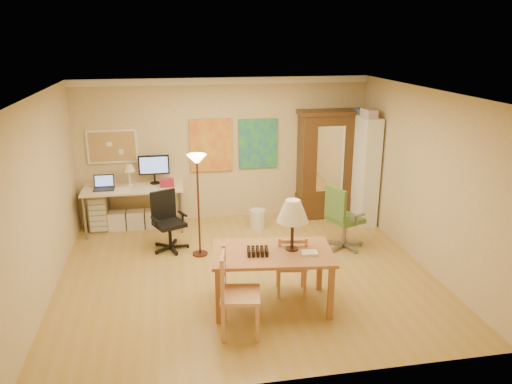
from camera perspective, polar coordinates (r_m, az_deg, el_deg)
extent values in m
plane|color=#AB863C|center=(7.65, -1.18, -9.22)|extent=(5.50, 5.50, 0.00)
cube|color=white|center=(9.30, -3.77, 12.57)|extent=(5.50, 0.08, 0.12)
cube|color=tan|center=(9.47, -16.10, 5.02)|extent=(0.90, 0.04, 0.62)
cube|color=yellow|center=(9.46, -5.14, 5.33)|extent=(0.80, 0.04, 1.00)
cube|color=#256095|center=(9.58, 0.25, 5.55)|extent=(0.75, 0.04, 0.95)
cube|color=#936130|center=(6.49, 1.90, -6.98)|extent=(1.65, 1.11, 0.04)
cube|color=#936130|center=(6.30, -4.32, -11.80)|extent=(0.08, 0.08, 0.73)
cube|color=#936130|center=(6.42, 8.55, -11.36)|extent=(0.08, 0.08, 0.73)
cube|color=#936130|center=(6.99, -4.22, -8.65)|extent=(0.08, 0.08, 0.73)
cube|color=#936130|center=(7.10, 7.28, -8.32)|extent=(0.08, 0.08, 0.73)
cylinder|color=black|center=(6.55, 4.12, -6.48)|extent=(0.16, 0.16, 0.02)
cylinder|color=black|center=(6.47, 4.16, -4.90)|extent=(0.04, 0.04, 0.41)
cone|color=beige|center=(6.36, 4.22, -2.15)|extent=(0.41, 0.41, 0.29)
cube|color=silver|center=(6.44, 6.12, -6.94)|extent=(0.22, 0.18, 0.03)
cube|color=black|center=(6.39, 0.20, -6.79)|extent=(0.31, 0.26, 0.08)
cube|color=tan|center=(6.96, 4.06, -8.30)|extent=(0.47, 0.45, 0.04)
cube|color=tan|center=(7.22, 5.33, -9.26)|extent=(0.04, 0.04, 0.40)
cube|color=tan|center=(7.19, 2.49, -9.30)|extent=(0.04, 0.04, 0.40)
cube|color=tan|center=(6.92, 5.61, -10.51)|extent=(0.04, 0.04, 0.40)
cube|color=tan|center=(6.89, 2.64, -10.56)|extent=(0.04, 0.04, 0.40)
cube|color=tan|center=(6.72, 5.72, -7.11)|extent=(0.04, 0.04, 0.46)
cube|color=tan|center=(6.69, 2.69, -7.15)|extent=(0.04, 0.04, 0.46)
cube|color=tan|center=(6.69, 4.22, -6.77)|extent=(0.35, 0.09, 0.05)
cube|color=tan|center=(6.04, -1.79, -11.69)|extent=(0.54, 0.56, 0.04)
cube|color=tan|center=(5.99, 0.17, -14.84)|extent=(0.05, 0.05, 0.48)
cube|color=tan|center=(6.35, 0.11, -12.80)|extent=(0.05, 0.05, 0.48)
cube|color=tan|center=(6.00, -3.77, -14.83)|extent=(0.05, 0.05, 0.48)
cube|color=tan|center=(6.36, -3.58, -12.80)|extent=(0.05, 0.05, 0.48)
cube|color=tan|center=(5.73, -3.88, -10.29)|extent=(0.05, 0.05, 0.55)
cube|color=tan|center=(6.10, -3.67, -8.45)|extent=(0.05, 0.05, 0.55)
cube|color=tan|center=(5.89, -3.79, -8.86)|extent=(0.10, 0.42, 0.06)
cylinder|color=#44231B|center=(8.29, -6.39, -7.01)|extent=(0.25, 0.25, 0.03)
cylinder|color=#44231B|center=(7.99, -6.58, -1.82)|extent=(0.03, 0.03, 1.58)
cone|color=#FFE0A5|center=(7.76, -6.79, 3.82)|extent=(0.31, 0.31, 0.13)
cube|color=#C4A98F|center=(9.27, -13.87, 0.44)|extent=(1.78, 0.78, 0.03)
cylinder|color=slate|center=(9.18, -18.99, -2.88)|extent=(0.04, 0.04, 0.78)
cylinder|color=slate|center=(9.06, -8.52, -2.34)|extent=(0.04, 0.04, 0.78)
cylinder|color=slate|center=(9.80, -18.46, -1.53)|extent=(0.04, 0.04, 0.78)
cylinder|color=slate|center=(9.69, -8.67, -1.01)|extent=(0.04, 0.04, 0.78)
cube|color=black|center=(9.26, -16.99, 0.32)|extent=(0.36, 0.24, 0.02)
cube|color=black|center=(9.40, -16.94, 1.33)|extent=(0.36, 0.06, 0.23)
cube|color=black|center=(9.31, -11.59, 3.06)|extent=(0.56, 0.04, 0.36)
cone|color=beige|center=(9.29, -14.33, 2.68)|extent=(0.22, 0.22, 0.13)
cube|color=silver|center=(9.12, -14.98, 0.20)|extent=(0.28, 0.36, 0.01)
cube|color=maroon|center=(9.17, -10.12, 1.04)|extent=(0.24, 0.18, 0.13)
cube|color=white|center=(9.55, -15.58, -3.18)|extent=(0.31, 0.27, 0.33)
cube|color=white|center=(9.52, -13.58, -3.08)|extent=(0.31, 0.27, 0.33)
cube|color=silver|center=(9.51, -11.57, -2.98)|extent=(0.31, 0.27, 0.33)
cylinder|color=black|center=(8.45, -9.79, -5.01)|extent=(0.06, 0.06, 0.38)
cube|color=black|center=(8.37, -9.86, -3.64)|extent=(0.59, 0.58, 0.07)
cube|color=black|center=(8.46, -10.56, -1.41)|extent=(0.42, 0.22, 0.49)
cube|color=black|center=(8.23, -11.46, -3.11)|extent=(0.15, 0.27, 0.03)
cube|color=black|center=(8.42, -8.39, -2.46)|extent=(0.15, 0.27, 0.03)
cylinder|color=slate|center=(8.54, 10.07, -4.60)|extent=(0.06, 0.06, 0.42)
cube|color=#3F602B|center=(8.46, 10.16, -3.09)|extent=(0.63, 0.64, 0.07)
cube|color=#3F602B|center=(8.21, 9.06, -1.35)|extent=(0.22, 0.47, 0.54)
cube|color=slate|center=(8.22, 11.45, -2.70)|extent=(0.31, 0.15, 0.03)
cube|color=slate|center=(8.60, 9.03, -1.64)|extent=(0.31, 0.15, 0.03)
cube|color=slate|center=(9.59, -17.50, -2.13)|extent=(0.35, 0.40, 0.69)
cube|color=silver|center=(9.40, -17.64, -2.55)|extent=(0.30, 0.02, 0.59)
cube|color=#341B0E|center=(9.78, 8.02, 2.98)|extent=(1.06, 0.48, 2.02)
cube|color=#341B0E|center=(10.01, 7.83, -1.44)|extent=(1.10, 0.52, 0.40)
cube|color=white|center=(9.51, 8.53, 3.73)|extent=(0.53, 0.01, 1.25)
cube|color=#341B0E|center=(9.58, 8.29, 9.00)|extent=(1.13, 0.54, 0.08)
cube|color=white|center=(9.59, 12.24, 2.48)|extent=(0.30, 0.81, 2.03)
cube|color=#993333|center=(9.59, 12.15, -0.81)|extent=(0.18, 0.41, 0.24)
cube|color=#334C99|center=(9.61, 11.82, 6.63)|extent=(0.18, 0.28, 0.20)
cylinder|color=silver|center=(9.24, 0.18, -3.12)|extent=(0.29, 0.29, 0.36)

